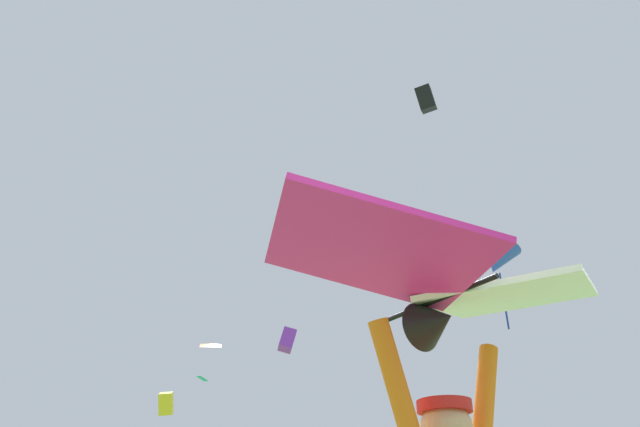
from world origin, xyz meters
name	(u,v)px	position (x,y,z in m)	size (l,w,h in m)	color
held_stunt_kite	(446,286)	(-0.19, -0.35, 2.13)	(1.99, 1.24, 0.42)	black
distant_kite_yellow_high_right	(166,404)	(3.26, 30.85, 7.51)	(1.07, 1.21, 1.37)	yellow
distant_kite_teal_mid_left	(203,378)	(4.47, 27.59, 8.27)	(0.70, 0.73, 0.31)	#19B2AD
distant_kite_black_overhead_distant	(426,99)	(8.87, 11.97, 16.00)	(1.10, 0.98, 1.15)	black
distant_kite_purple_far_center	(287,340)	(9.94, 30.16, 11.65)	(1.33, 1.15, 1.60)	purple
distant_kite_blue_high_left	(497,259)	(7.92, 8.40, 7.46)	(1.58, 1.56, 2.54)	blue
distant_kite_orange_low_left	(211,345)	(0.81, 9.40, 4.63)	(0.61, 0.57, 0.30)	orange
distant_kite_white_mid_right	(292,229)	(6.69, 20.88, 14.19)	(1.16, 1.17, 0.33)	white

